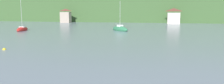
{
  "coord_description": "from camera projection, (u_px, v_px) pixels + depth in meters",
  "views": [
    {
      "loc": [
        6.09,
        25.26,
        5.52
      ],
      "look_at": [
        0.0,
        53.72,
        1.34
      ],
      "focal_mm": 34.49,
      "sensor_mm": 36.0,
      "label": 1
    }
  ],
  "objects": [
    {
      "name": "wooded_hillside",
      "position": [
        117.0,
        7.0,
        137.97
      ],
      "size": [
        352.0,
        56.01,
        48.19
      ],
      "color": "#38562D",
      "rests_on": "ground_plane"
    },
    {
      "name": "mooring_buoy_mid",
      "position": [
        4.0,
        50.0,
        31.14
      ],
      "size": [
        0.49,
        0.49,
        0.49
      ],
      "primitive_type": "sphere",
      "color": "yellow",
      "rests_on": "ground_plane"
    },
    {
      "name": "sailboat_far_4",
      "position": [
        22.0,
        29.0,
        61.5
      ],
      "size": [
        3.79,
        7.09,
        9.13
      ],
      "rotation": [
        0.0,
        0.0,
        4.98
      ],
      "color": "red",
      "rests_on": "ground_plane"
    },
    {
      "name": "shore_building_westcentral",
      "position": [
        174.0,
        16.0,
        94.67
      ],
      "size": [
        5.52,
        4.25,
        6.88
      ],
      "color": "beige",
      "rests_on": "ground_plane"
    },
    {
      "name": "shore_building_west",
      "position": [
        66.0,
        16.0,
        104.78
      ],
      "size": [
        4.91,
        3.33,
        6.71
      ],
      "color": "gray",
      "rests_on": "ground_plane"
    },
    {
      "name": "sailboat_far_6",
      "position": [
        120.0,
        29.0,
        61.34
      ],
      "size": [
        6.21,
        6.31,
        8.84
      ],
      "rotation": [
        0.0,
        0.0,
        5.48
      ],
      "color": "#2D754C",
      "rests_on": "ground_plane"
    }
  ]
}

